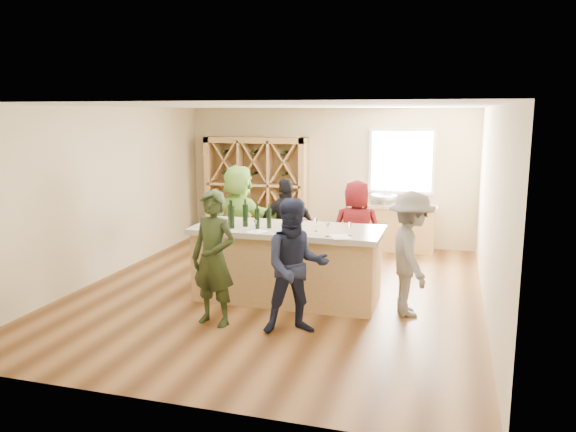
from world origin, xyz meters
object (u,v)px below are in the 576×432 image
(tasting_counter_base, at_px, (287,266))
(person_far_right, at_px, (356,231))
(wine_bottle_b, at_px, (232,217))
(person_far_left, at_px, (239,219))
(wine_bottle_a, at_px, (230,215))
(person_near_left, at_px, (214,258))
(wine_rack, at_px, (256,189))
(sink, at_px, (384,199))
(wine_bottle_f, at_px, (285,221))
(person_near_right, at_px, (296,267))
(person_far_mid, at_px, (287,229))
(person_server, at_px, (411,254))
(wine_bottle_d, at_px, (257,219))
(wine_bottle_c, at_px, (245,215))
(wine_bottle_e, at_px, (269,219))

(tasting_counter_base, height_order, person_far_right, person_far_right)
(wine_bottle_b, height_order, person_far_left, person_far_left)
(wine_bottle_a, height_order, person_near_left, person_near_left)
(wine_bottle_b, relative_size, person_near_left, 0.19)
(person_far_right, bearing_deg, wine_rack, -55.08)
(wine_rack, relative_size, sink, 4.06)
(wine_bottle_a, bearing_deg, wine_rack, 103.82)
(tasting_counter_base, relative_size, wine_bottle_f, 8.67)
(wine_rack, bearing_deg, wine_bottle_f, -65.20)
(person_near_right, distance_m, person_far_mid, 2.37)
(sink, height_order, wine_bottle_a, wine_bottle_a)
(person_server, bearing_deg, person_near_right, 111.78)
(wine_rack, relative_size, person_near_right, 1.30)
(wine_bottle_d, distance_m, person_far_mid, 1.34)
(person_far_mid, bearing_deg, wine_bottle_a, 42.73)
(wine_bottle_a, bearing_deg, person_far_left, 106.28)
(wine_rack, xyz_separation_m, wine_bottle_c, (1.13, -3.67, 0.14))
(wine_bottle_a, bearing_deg, person_near_left, -79.58)
(person_near_left, bearing_deg, person_near_right, 13.13)
(wine_bottle_a, height_order, wine_bottle_d, wine_bottle_a)
(wine_rack, relative_size, wine_bottle_f, 7.33)
(wine_bottle_d, relative_size, person_near_right, 0.17)
(wine_bottle_e, bearing_deg, person_far_mid, 94.38)
(person_near_left, bearing_deg, person_server, 36.37)
(sink, bearing_deg, wine_bottle_b, -114.23)
(person_server, bearing_deg, sink, -4.59)
(wine_bottle_a, relative_size, wine_bottle_d, 1.07)
(wine_bottle_e, height_order, person_far_mid, person_far_mid)
(wine_bottle_a, xyz_separation_m, person_near_right, (1.28, -1.05, -0.39))
(wine_bottle_a, bearing_deg, wine_bottle_e, -1.16)
(wine_bottle_c, xyz_separation_m, wine_bottle_d, (0.22, -0.11, -0.02))
(wine_bottle_b, relative_size, person_far_right, 0.19)
(wine_bottle_c, xyz_separation_m, person_far_left, (-0.61, 1.30, -0.32))
(wine_bottle_b, bearing_deg, person_near_right, -36.57)
(wine_bottle_d, height_order, person_far_left, person_far_left)
(person_far_mid, bearing_deg, person_far_left, -32.30)
(wine_bottle_c, relative_size, person_far_right, 0.19)
(person_server, xyz_separation_m, person_far_left, (-2.97, 1.32, 0.08))
(wine_bottle_a, height_order, person_far_left, person_far_left)
(sink, distance_m, wine_bottle_d, 3.95)
(wine_bottle_b, relative_size, person_far_mid, 0.19)
(sink, distance_m, person_far_right, 2.35)
(sink, height_order, wine_bottle_e, wine_bottle_e)
(wine_bottle_c, bearing_deg, wine_bottle_b, -127.22)
(wine_bottle_c, xyz_separation_m, wine_bottle_f, (0.65, -0.19, -0.01))
(wine_bottle_a, height_order, wine_bottle_f, wine_bottle_a)
(person_far_right, bearing_deg, wine_bottle_a, 26.33)
(wine_bottle_b, xyz_separation_m, person_far_mid, (0.42, 1.36, -0.41))
(wine_rack, distance_m, person_server, 5.09)
(person_far_mid, bearing_deg, tasting_counter_base, 82.59)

